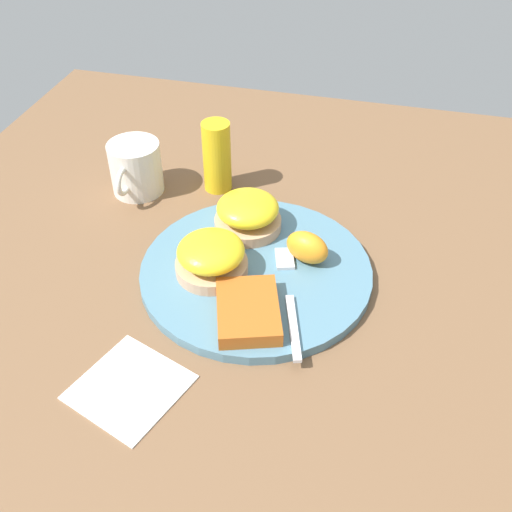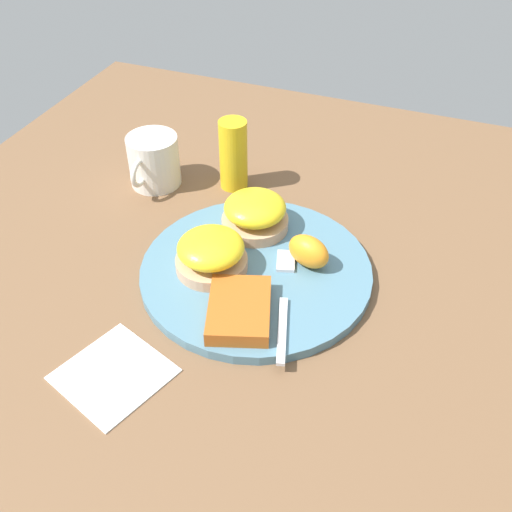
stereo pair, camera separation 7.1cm
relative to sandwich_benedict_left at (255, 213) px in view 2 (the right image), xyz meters
The scene contains 10 objects.
ground_plane 0.10m from the sandwich_benedict_left, 21.94° to the left, with size 1.10×1.10×0.00m, color brown.
plate 0.09m from the sandwich_benedict_left, 21.94° to the left, with size 0.31×0.31×0.01m, color slate.
sandwich_benedict_left is the anchor object (origin of this frame).
sandwich_benedict_right 0.10m from the sandwich_benedict_left, 12.28° to the right, with size 0.10×0.10×0.05m.
hashbrown_patty 0.18m from the sandwich_benedict_left, 14.84° to the left, with size 0.10×0.07×0.02m, color #A8531A.
orange_wedge 0.11m from the sandwich_benedict_left, 62.73° to the left, with size 0.06×0.04×0.04m, color orange.
fork 0.15m from the sandwich_benedict_left, 35.68° to the left, with size 0.19×0.07×0.00m.
cup 0.21m from the sandwich_benedict_left, 109.17° to the right, with size 0.11×0.08×0.08m.
napkin 0.30m from the sandwich_benedict_left, 11.26° to the right, with size 0.11×0.11×0.00m, color white.
condiment_bottle 0.13m from the sandwich_benedict_left, 144.25° to the right, with size 0.04×0.04×0.11m, color gold.
Camera 2 is at (0.55, 0.21, 0.55)m, focal length 42.00 mm.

